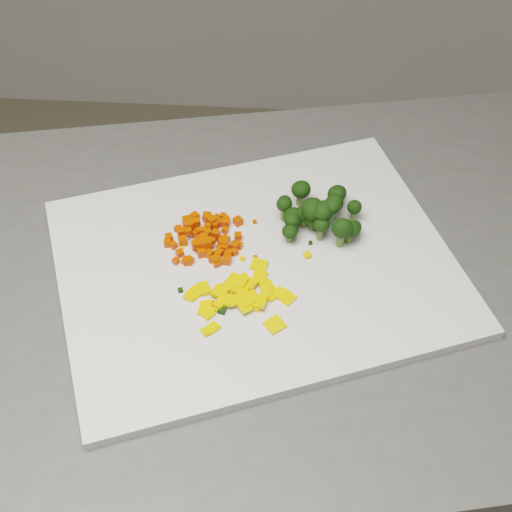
# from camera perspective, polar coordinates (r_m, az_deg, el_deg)

# --- Properties ---
(counter_block) EXTENTS (0.99, 0.78, 0.90)m
(counter_block) POSITION_cam_1_polar(r_m,az_deg,el_deg) (1.21, -0.15, -15.56)
(counter_block) COLOR #4C4C49
(counter_block) RESTS_ON ground
(cutting_board) EXTENTS (0.54, 0.49, 0.01)m
(cutting_board) POSITION_cam_1_polar(r_m,az_deg,el_deg) (0.83, -0.00, -0.75)
(cutting_board) COLOR silver
(cutting_board) RESTS_ON counter_block
(carrot_pile) EXTENTS (0.10, 0.10, 0.03)m
(carrot_pile) POSITION_cam_1_polar(r_m,az_deg,el_deg) (0.85, -4.33, 2.06)
(carrot_pile) COLOR red
(carrot_pile) RESTS_ON cutting_board
(pepper_pile) EXTENTS (0.12, 0.12, 0.02)m
(pepper_pile) POSITION_cam_1_polar(r_m,az_deg,el_deg) (0.78, -1.37, -3.22)
(pepper_pile) COLOR #FFB70D
(pepper_pile) RESTS_ON cutting_board
(broccoli_pile) EXTENTS (0.12, 0.12, 0.06)m
(broccoli_pile) POSITION_cam_1_polar(r_m,az_deg,el_deg) (0.86, 6.03, 3.97)
(broccoli_pile) COLOR black
(broccoli_pile) RESTS_ON cutting_board
(carrot_cube_0) EXTENTS (0.01, 0.01, 0.01)m
(carrot_cube_0) POSITION_cam_1_polar(r_m,az_deg,el_deg) (0.85, -5.88, 1.21)
(carrot_cube_0) COLOR red
(carrot_cube_0) RESTS_ON carrot_pile
(carrot_cube_1) EXTENTS (0.01, 0.01, 0.01)m
(carrot_cube_1) POSITION_cam_1_polar(r_m,az_deg,el_deg) (0.84, -1.60, 0.87)
(carrot_cube_1) COLOR red
(carrot_cube_1) RESTS_ON carrot_pile
(carrot_cube_2) EXTENTS (0.01, 0.01, 0.01)m
(carrot_cube_2) POSITION_cam_1_polar(r_m,az_deg,el_deg) (0.85, -6.62, 0.86)
(carrot_cube_2) COLOR red
(carrot_cube_2) RESTS_ON carrot_pile
(carrot_cube_3) EXTENTS (0.01, 0.01, 0.01)m
(carrot_cube_3) POSITION_cam_1_polar(r_m,az_deg,el_deg) (0.83, -1.74, 0.31)
(carrot_cube_3) COLOR red
(carrot_cube_3) RESTS_ON carrot_pile
(carrot_cube_4) EXTENTS (0.01, 0.01, 0.01)m
(carrot_cube_4) POSITION_cam_1_polar(r_m,az_deg,el_deg) (0.86, -5.14, 2.09)
(carrot_cube_4) COLOR red
(carrot_cube_4) RESTS_ON carrot_pile
(carrot_cube_5) EXTENTS (0.01, 0.01, 0.01)m
(carrot_cube_5) POSITION_cam_1_polar(r_m,az_deg,el_deg) (0.85, -4.59, 1.96)
(carrot_cube_5) COLOR red
(carrot_cube_5) RESTS_ON carrot_pile
(carrot_cube_6) EXTENTS (0.01, 0.01, 0.01)m
(carrot_cube_6) POSITION_cam_1_polar(r_m,az_deg,el_deg) (0.83, -2.31, -0.09)
(carrot_cube_6) COLOR red
(carrot_cube_6) RESTS_ON carrot_pile
(carrot_cube_7) EXTENTS (0.01, 0.01, 0.01)m
(carrot_cube_7) POSITION_cam_1_polar(r_m,az_deg,el_deg) (0.84, -2.59, 1.07)
(carrot_cube_7) COLOR red
(carrot_cube_7) RESTS_ON carrot_pile
(carrot_cube_8) EXTENTS (0.01, 0.01, 0.01)m
(carrot_cube_8) POSITION_cam_1_polar(r_m,az_deg,el_deg) (0.88, -4.91, 3.18)
(carrot_cube_8) COLOR red
(carrot_cube_8) RESTS_ON carrot_pile
(carrot_cube_9) EXTENTS (0.01, 0.01, 0.01)m
(carrot_cube_9) POSITION_cam_1_polar(r_m,az_deg,el_deg) (0.83, -5.65, -0.41)
(carrot_cube_9) COLOR red
(carrot_cube_9) RESTS_ON carrot_pile
(carrot_cube_10) EXTENTS (0.01, 0.01, 0.01)m
(carrot_cube_10) POSITION_cam_1_polar(r_m,az_deg,el_deg) (0.86, -3.56, 2.83)
(carrot_cube_10) COLOR red
(carrot_cube_10) RESTS_ON carrot_pile
(carrot_cube_11) EXTENTS (0.01, 0.01, 0.01)m
(carrot_cube_11) POSITION_cam_1_polar(r_m,az_deg,el_deg) (0.83, -3.91, 1.09)
(carrot_cube_11) COLOR red
(carrot_cube_11) RESTS_ON carrot_pile
(carrot_cube_12) EXTENTS (0.01, 0.01, 0.01)m
(carrot_cube_12) POSITION_cam_1_polar(r_m,az_deg,el_deg) (0.84, -2.94, 0.71)
(carrot_cube_12) COLOR red
(carrot_cube_12) RESTS_ON carrot_pile
(carrot_cube_13) EXTENTS (0.01, 0.01, 0.01)m
(carrot_cube_13) POSITION_cam_1_polar(r_m,az_deg,el_deg) (0.85, -3.54, 1.41)
(carrot_cube_13) COLOR red
(carrot_cube_13) RESTS_ON carrot_pile
(carrot_cube_14) EXTENTS (0.01, 0.01, 0.01)m
(carrot_cube_14) POSITION_cam_1_polar(r_m,az_deg,el_deg) (0.86, -6.98, 1.48)
(carrot_cube_14) COLOR red
(carrot_cube_14) RESTS_ON carrot_pile
(carrot_cube_15) EXTENTS (0.01, 0.01, 0.01)m
(carrot_cube_15) POSITION_cam_1_polar(r_m,az_deg,el_deg) (0.87, -5.41, 2.93)
(carrot_cube_15) COLOR red
(carrot_cube_15) RESTS_ON carrot_pile
(carrot_cube_16) EXTENTS (0.01, 0.01, 0.01)m
(carrot_cube_16) POSITION_cam_1_polar(r_m,az_deg,el_deg) (0.85, -4.66, 1.22)
(carrot_cube_16) COLOR red
(carrot_cube_16) RESTS_ON carrot_pile
(carrot_cube_17) EXTENTS (0.01, 0.01, 0.01)m
(carrot_cube_17) POSITION_cam_1_polar(r_m,az_deg,el_deg) (0.83, -3.77, 0.17)
(carrot_cube_17) COLOR red
(carrot_cube_17) RESTS_ON carrot_pile
(carrot_cube_18) EXTENTS (0.01, 0.01, 0.01)m
(carrot_cube_18) POSITION_cam_1_polar(r_m,az_deg,el_deg) (0.85, -5.44, 1.97)
(carrot_cube_18) COLOR red
(carrot_cube_18) RESTS_ON carrot_pile
(carrot_cube_19) EXTENTS (0.01, 0.01, 0.01)m
(carrot_cube_19) POSITION_cam_1_polar(r_m,az_deg,el_deg) (0.86, -3.92, 2.25)
(carrot_cube_19) COLOR red
(carrot_cube_19) RESTS_ON carrot_pile
(carrot_cube_20) EXTENTS (0.01, 0.01, 0.01)m
(carrot_cube_20) POSITION_cam_1_polar(r_m,az_deg,el_deg) (0.84, -1.71, 0.81)
(carrot_cube_20) COLOR red
(carrot_cube_20) RESTS_ON carrot_pile
(carrot_cube_21) EXTENTS (0.01, 0.01, 0.01)m
(carrot_cube_21) POSITION_cam_1_polar(r_m,az_deg,el_deg) (0.87, -5.16, 2.56)
(carrot_cube_21) COLOR red
(carrot_cube_21) RESTS_ON carrot_pile
(carrot_cube_22) EXTENTS (0.01, 0.01, 0.01)m
(carrot_cube_22) POSITION_cam_1_polar(r_m,az_deg,el_deg) (0.85, -4.26, 2.03)
(carrot_cube_22) COLOR red
(carrot_cube_22) RESTS_ON carrot_pile
(carrot_cube_23) EXTENTS (0.01, 0.01, 0.01)m
(carrot_cube_23) POSITION_cam_1_polar(r_m,az_deg,el_deg) (0.85, -2.70, 1.26)
(carrot_cube_23) COLOR red
(carrot_cube_23) RESTS_ON carrot_pile
(carrot_cube_24) EXTENTS (0.01, 0.01, 0.01)m
(carrot_cube_24) POSITION_cam_1_polar(r_m,az_deg,el_deg) (0.83, -5.54, -0.39)
(carrot_cube_24) COLOR red
(carrot_cube_24) RESTS_ON carrot_pile
(carrot_cube_25) EXTENTS (0.01, 0.01, 0.01)m
(carrot_cube_25) POSITION_cam_1_polar(r_m,az_deg,el_deg) (0.83, -4.32, 1.02)
(carrot_cube_25) COLOR red
(carrot_cube_25) RESTS_ON carrot_pile
(carrot_cube_26) EXTENTS (0.01, 0.01, 0.01)m
(carrot_cube_26) POSITION_cam_1_polar(r_m,az_deg,el_deg) (0.84, -4.89, 0.85)
(carrot_cube_26) COLOR red
(carrot_cube_26) RESTS_ON carrot_pile
(carrot_cube_27) EXTENTS (0.01, 0.01, 0.01)m
(carrot_cube_27) POSITION_cam_1_polar(r_m,az_deg,el_deg) (0.85, -4.12, 1.13)
(carrot_cube_27) COLOR red
(carrot_cube_27) RESTS_ON carrot_pile
(carrot_cube_28) EXTENTS (0.01, 0.01, 0.01)m
(carrot_cube_28) POSITION_cam_1_polar(r_m,az_deg,el_deg) (0.84, -3.89, 1.88)
(carrot_cube_28) COLOR red
(carrot_cube_28) RESTS_ON carrot_pile
(carrot_cube_29) EXTENTS (0.01, 0.01, 0.01)m
(carrot_cube_29) POSITION_cam_1_polar(r_m,az_deg,el_deg) (0.88, -3.94, 3.14)
(carrot_cube_29) COLOR red
(carrot_cube_29) RESTS_ON carrot_pile
(carrot_cube_30) EXTENTS (0.01, 0.01, 0.01)m
(carrot_cube_30) POSITION_cam_1_polar(r_m,az_deg,el_deg) (0.86, -3.31, 2.51)
(carrot_cube_30) COLOR red
(carrot_cube_30) RESTS_ON carrot_pile
(carrot_cube_31) EXTENTS (0.01, 0.01, 0.01)m
(carrot_cube_31) POSITION_cam_1_polar(r_m,az_deg,el_deg) (0.87, -2.43, 2.68)
(carrot_cube_31) COLOR red
(carrot_cube_31) RESTS_ON carrot_pile
(carrot_cube_32) EXTENTS (0.01, 0.01, 0.01)m
(carrot_cube_32) POSITION_cam_1_polar(r_m,az_deg,el_deg) (0.86, -5.35, 2.49)
(carrot_cube_32) COLOR red
(carrot_cube_32) RESTS_ON carrot_pile
(carrot_cube_33) EXTENTS (0.01, 0.01, 0.01)m
(carrot_cube_33) POSITION_cam_1_polar(r_m,az_deg,el_deg) (0.82, -3.22, -0.31)
(carrot_cube_33) COLOR red
(carrot_cube_33) RESTS_ON carrot_pile
(carrot_cube_34) EXTENTS (0.01, 0.01, 0.01)m
(carrot_cube_34) POSITION_cam_1_polar(r_m,az_deg,el_deg) (0.87, -3.77, 2.94)
(carrot_cube_34) COLOR red
(carrot_cube_34) RESTS_ON carrot_pile
(carrot_cube_35) EXTENTS (0.01, 0.01, 0.01)m
(carrot_cube_35) POSITION_cam_1_polar(r_m,az_deg,el_deg) (0.83, -4.38, 0.28)
(carrot_cube_35) COLOR red
(carrot_cube_35) RESTS_ON carrot_pile
(carrot_cube_36) EXTENTS (0.01, 0.01, 0.01)m
(carrot_cube_36) POSITION_cam_1_polar(r_m,az_deg,el_deg) (0.86, -4.80, 2.70)
(carrot_cube_36) COLOR red
(carrot_cube_36) RESTS_ON carrot_pile
(carrot_cube_37) EXTENTS (0.01, 0.01, 0.01)m
(carrot_cube_37) POSITION_cam_1_polar(r_m,az_deg,el_deg) (0.83, -5.34, -0.37)
(carrot_cube_37) COLOR red
(carrot_cube_37) RESTS_ON carrot_pile
(carrot_cube_38) EXTENTS (0.01, 0.01, 0.01)m
(carrot_cube_38) POSITION_cam_1_polar(r_m,az_deg,el_deg) (0.84, -3.27, 1.80)
(carrot_cube_38) COLOR red
(carrot_cube_38) RESTS_ON carrot_pile
(carrot_cube_39) EXTENTS (0.01, 0.01, 0.01)m
(carrot_cube_39) POSITION_cam_1_polar(r_m,az_deg,el_deg) (0.87, -3.43, 2.66)
(carrot_cube_39) COLOR red
(carrot_cube_39) RESTS_ON carrot_pile
(carrot_cube_40) EXTENTS (0.01, 0.01, 0.01)m
(carrot_cube_40) POSITION_cam_1_polar(r_m,az_deg,el_deg) (0.85, -3.19, 1.76)
(carrot_cube_40) COLOR red
(carrot_cube_40) RESTS_ON carrot_pile
(carrot_cube_41) EXTENTS (0.01, 0.01, 0.01)m
(carrot_cube_41) POSITION_cam_1_polar(r_m,az_deg,el_deg) (0.83, -3.00, 0.21)
(carrot_cube_41) COLOR red
(carrot_cube_41) RESTS_ON carrot_pile
(carrot_cube_42) EXTENTS (0.01, 0.01, 0.01)m
(carrot_cube_42) POSITION_cam_1_polar(r_m,az_deg,el_deg) (0.84, -4.18, 1.43)
(carrot_cube_42) COLOR red
(carrot_cube_42) RESTS_ON carrot_pile
(carrot_cube_43) EXTENTS (0.01, 0.01, 0.01)m
(carrot_cube_43) POSITION_cam_1_polar(r_m,az_deg,el_deg) (0.85, -3.84, 2.37)
(carrot_cube_43) COLOR red
(carrot_cube_43) RESTS_ON carrot_pile
(carrot_cube_44) EXTENTS (0.01, 0.01, 0.01)m
(carrot_cube_44) POSITION_cam_1_polar(r_m,az_deg,el_deg) (0.86, -2.48, 2.07)
(carrot_cube_44) COLOR red
(carrot_cube_44) RESTS_ON carrot_pile
(carrot_cube_45) EXTENTS (0.01, 0.01, 0.01)m
(carrot_cube_45) POSITION_cam_1_polar(r_m,az_deg,el_deg) (0.85, -2.88, 1.20)
(carrot_cube_45) COLOR red
(carrot_cube_45) RESTS_ON carrot_pile
(carrot_cube_46) EXTENTS (0.01, 0.01, 0.01)m
(carrot_cube_46) POSITION_cam_1_polar(r_m,az_deg,el_deg) (0.86, -5.20, 2.70)
(carrot_cube_46) COLOR red
(carrot_cube_46) RESTS_ON carrot_pile
(carrot_cube_47) EXTENTS (0.01, 0.01, 0.01)m
(carrot_cube_47) POSITION_cam_1_polar(r_m,az_deg,el_deg) (0.84, -3.56, 1.19)
(carrot_cube_47) COLOR red
(carrot_cube_47) RESTS_ON carrot_pile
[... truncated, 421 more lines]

